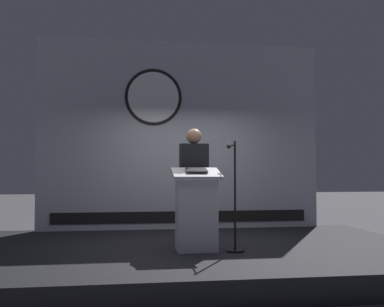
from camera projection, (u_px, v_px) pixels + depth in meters
ground_plane at (197, 267)px, 6.30m from camera, size 40.00×40.00×0.00m
stage_platform at (197, 256)px, 6.31m from camera, size 6.40×4.00×0.30m
banner_display at (181, 135)px, 8.20m from camera, size 5.13×0.12×3.41m
podium at (196, 210)px, 5.94m from camera, size 0.64×0.50×1.10m
speaker_person at (194, 185)px, 6.43m from camera, size 0.40×0.26×1.66m
microphone_stand at (234, 212)px, 5.91m from camera, size 0.24×0.52×1.45m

